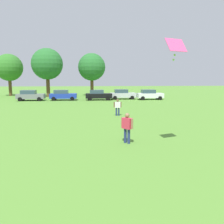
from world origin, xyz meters
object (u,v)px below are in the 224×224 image
at_px(kite, 176,47).
at_px(parked_car_blue_1, 63,95).
at_px(adult_bystander, 127,125).
at_px(tree_far_left, 9,68).
at_px(bystander_near_trees, 118,106).
at_px(tree_far_right, 92,67).
at_px(parked_car_silver_3, 122,94).
at_px(tree_center, 47,64).
at_px(parked_car_black_2, 98,95).
at_px(parked_car_gray_0, 30,95).
at_px(parked_car_white_4, 150,95).

xyz_separation_m(kite, parked_car_blue_1, (-8.43, 27.22, -4.18)).
relative_size(adult_bystander, tree_far_left, 0.20).
distance_m(bystander_near_trees, tree_far_right, 26.48).
height_order(parked_car_silver_3, tree_center, tree_center).
bearing_deg(parked_car_silver_3, adult_bystander, -97.68).
bearing_deg(bystander_near_trees, parked_car_silver_3, -98.30).
relative_size(adult_bystander, parked_car_black_2, 0.39).
bearing_deg(parked_car_gray_0, tree_far_right, 44.12).
distance_m(parked_car_white_4, tree_far_left, 28.82).
bearing_deg(parked_car_gray_0, parked_car_silver_3, 4.69).
height_order(adult_bystander, parked_car_blue_1, same).
xyz_separation_m(adult_bystander, kite, (2.10, -1.26, 4.04)).
bearing_deg(tree_far_left, parked_car_silver_3, -24.39).
distance_m(parked_car_blue_1, tree_center, 9.76).
bearing_deg(parked_car_blue_1, adult_bystander, -76.30).
bearing_deg(kite, tree_far_right, 95.54).
relative_size(adult_bystander, parked_car_blue_1, 0.39).
distance_m(parked_car_blue_1, parked_car_silver_3, 10.01).
bearing_deg(parked_car_blue_1, kite, -72.80).
xyz_separation_m(bystander_near_trees, parked_car_white_4, (7.44, 16.25, -0.08)).
height_order(parked_car_gray_0, tree_center, tree_center).
bearing_deg(tree_center, bystander_near_trees, -66.15).
bearing_deg(adult_bystander, parked_car_blue_1, 152.41).
distance_m(bystander_near_trees, tree_center, 26.60).
bearing_deg(parked_car_blue_1, bystander_near_trees, -67.12).
distance_m(kite, parked_car_blue_1, 28.80).
bearing_deg(tree_center, adult_bystander, -73.44).
height_order(kite, parked_car_silver_3, kite).
bearing_deg(bystander_near_trees, parked_car_blue_1, -65.71).
relative_size(parked_car_gray_0, parked_car_black_2, 1.00).
relative_size(bystander_near_trees, parked_car_white_4, 0.37).
distance_m(adult_bystander, tree_center, 35.12).
bearing_deg(parked_car_black_2, tree_center, 140.87).
distance_m(parked_car_black_2, tree_far_right, 10.92).
distance_m(bystander_near_trees, parked_car_white_4, 17.87).
xyz_separation_m(bystander_near_trees, tree_far_left, (-18.71, 27.36, 4.75)).
xyz_separation_m(kite, parked_car_white_4, (5.98, 26.96, -4.18)).
xyz_separation_m(parked_car_black_2, parked_car_silver_3, (4.20, 1.26, 0.00)).
relative_size(parked_car_black_2, tree_far_right, 0.50).
xyz_separation_m(parked_car_gray_0, tree_far_left, (-6.64, 11.08, 4.83)).
bearing_deg(adult_bystander, tree_center, 155.27).
height_order(parked_car_black_2, tree_far_left, tree_far_left).
height_order(parked_car_white_4, tree_far_left, tree_far_left).
bearing_deg(adult_bystander, bystander_near_trees, 134.83).
distance_m(kite, tree_far_right, 36.84).
distance_m(parked_car_white_4, tree_center, 20.24).
bearing_deg(tree_far_left, bystander_near_trees, -55.62).
xyz_separation_m(adult_bystander, bystander_near_trees, (0.64, 9.45, -0.06)).
bearing_deg(tree_far_left, kite, -62.08).
relative_size(parked_car_silver_3, parked_car_white_4, 1.00).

